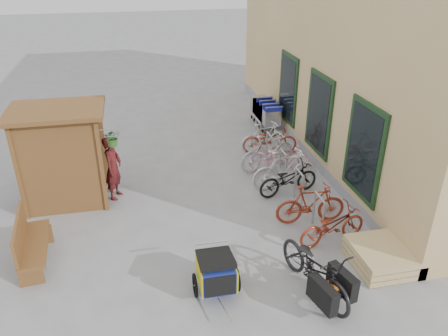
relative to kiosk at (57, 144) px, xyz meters
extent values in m
plane|color=#969699|center=(3.28, -2.47, -1.55)|extent=(80.00, 80.00, 0.00)
cube|color=#D8B37C|center=(9.78, 2.03, 1.95)|extent=(6.00, 13.00, 7.00)
cube|color=#969699|center=(6.86, 2.03, -1.40)|extent=(0.18, 13.00, 0.30)
cube|color=#163117|center=(6.75, -1.97, 0.05)|extent=(0.06, 1.50, 2.20)
cube|color=black|center=(6.72, -1.97, 0.05)|extent=(0.02, 1.25, 1.95)
cube|color=#163117|center=(6.75, 0.53, 0.05)|extent=(0.06, 1.50, 2.20)
cube|color=black|center=(6.72, 0.53, 0.05)|extent=(0.02, 1.25, 1.95)
cube|color=#163117|center=(6.75, 3.03, 0.05)|extent=(0.06, 1.50, 2.20)
cube|color=black|center=(6.72, 3.03, 0.05)|extent=(0.02, 1.25, 1.95)
cube|color=brown|center=(-0.82, -0.62, -0.40)|extent=(0.09, 0.09, 2.30)
cube|color=brown|center=(0.98, -0.62, -0.40)|extent=(0.09, 0.09, 2.30)
cube|color=brown|center=(-0.82, 0.68, -0.40)|extent=(0.09, 0.09, 2.30)
cube|color=brown|center=(0.98, 0.68, -0.40)|extent=(0.09, 0.09, 2.30)
cube|color=brown|center=(-0.79, 0.03, -0.40)|extent=(0.05, 1.30, 2.30)
cube|color=brown|center=(0.08, -0.59, -0.40)|extent=(1.80, 0.05, 2.30)
cube|color=brown|center=(0.08, 0.65, -0.40)|extent=(1.80, 0.05, 2.30)
cube|color=brown|center=(0.08, 0.03, 0.80)|extent=(2.15, 1.65, 0.10)
cube|color=brown|center=(-0.12, 0.03, -0.65)|extent=(1.30, 1.15, 0.04)
cube|color=brown|center=(-0.12, 0.03, -0.05)|extent=(1.30, 1.15, 0.04)
cylinder|color=#A5A8AD|center=(1.16, -0.62, 0.50)|extent=(0.36, 0.02, 0.02)
imported|color=#2C5F21|center=(1.31, -0.62, 0.30)|extent=(0.38, 0.33, 0.42)
cylinder|color=#A5A8AD|center=(5.58, -2.72, -1.13)|extent=(0.05, 0.05, 0.84)
cylinder|color=#A5A8AD|center=(5.58, -2.22, -1.13)|extent=(0.05, 0.05, 0.84)
cylinder|color=#A5A8AD|center=(5.58, -2.47, -0.71)|extent=(0.05, 0.50, 0.05)
cylinder|color=#A5A8AD|center=(5.58, -1.52, -1.13)|extent=(0.05, 0.05, 0.84)
cylinder|color=#A5A8AD|center=(5.58, -1.02, -1.13)|extent=(0.05, 0.05, 0.84)
cylinder|color=#A5A8AD|center=(5.58, -1.27, -0.71)|extent=(0.05, 0.50, 0.05)
cylinder|color=#A5A8AD|center=(5.58, -0.32, -1.13)|extent=(0.05, 0.05, 0.84)
cylinder|color=#A5A8AD|center=(5.58, 0.18, -1.13)|extent=(0.05, 0.05, 0.84)
cylinder|color=#A5A8AD|center=(5.58, -0.07, -0.71)|extent=(0.05, 0.50, 0.05)
cylinder|color=#A5A8AD|center=(5.58, 0.88, -1.13)|extent=(0.05, 0.05, 0.84)
cylinder|color=#A5A8AD|center=(5.58, 1.38, -1.13)|extent=(0.05, 0.05, 0.84)
cylinder|color=#A5A8AD|center=(5.58, 1.13, -0.71)|extent=(0.05, 0.50, 0.05)
cylinder|color=#A5A8AD|center=(5.58, 2.08, -1.13)|extent=(0.05, 0.05, 0.84)
cylinder|color=#A5A8AD|center=(5.58, 2.58, -1.13)|extent=(0.05, 0.05, 0.84)
cylinder|color=#A5A8AD|center=(5.58, 2.33, -0.71)|extent=(0.05, 0.50, 0.05)
cube|color=tan|center=(6.28, -3.87, -1.48)|extent=(1.00, 1.20, 0.12)
cube|color=tan|center=(6.28, -3.87, -1.34)|extent=(1.00, 1.20, 0.12)
cube|color=tan|center=(6.28, -3.87, -1.20)|extent=(1.00, 1.20, 0.12)
cube|color=brown|center=(-0.32, -2.38, -1.10)|extent=(0.64, 1.67, 0.07)
cube|color=brown|center=(-0.54, -2.38, -0.79)|extent=(0.21, 1.63, 0.54)
cube|color=brown|center=(-0.32, -3.03, -1.34)|extent=(0.44, 0.11, 0.43)
cube|color=brown|center=(-0.32, -1.73, -1.34)|extent=(0.44, 0.11, 0.43)
cube|color=silver|center=(6.28, 3.38, -0.94)|extent=(0.56, 0.86, 0.53)
cube|color=#181E9C|center=(6.28, 2.94, -0.59)|extent=(0.56, 0.04, 0.18)
cylinder|color=silver|center=(6.28, 2.91, -0.52)|extent=(0.59, 0.04, 0.04)
cylinder|color=black|center=(6.05, 3.03, -1.49)|extent=(0.04, 0.12, 0.12)
cube|color=silver|center=(6.28, 3.73, -0.94)|extent=(0.56, 0.86, 0.53)
cube|color=#181E9C|center=(6.28, 3.30, -0.59)|extent=(0.56, 0.04, 0.18)
cylinder|color=silver|center=(6.28, 3.27, -0.52)|extent=(0.59, 0.04, 0.04)
cylinder|color=black|center=(6.05, 3.38, -1.49)|extent=(0.04, 0.12, 0.12)
cube|color=silver|center=(6.28, 4.09, -0.94)|extent=(0.56, 0.86, 0.53)
cube|color=#181E9C|center=(6.28, 3.65, -0.59)|extent=(0.56, 0.04, 0.18)
cylinder|color=silver|center=(6.28, 3.62, -0.52)|extent=(0.59, 0.04, 0.04)
cylinder|color=black|center=(6.05, 3.73, -1.49)|extent=(0.04, 0.12, 0.12)
cube|color=silver|center=(6.28, 4.44, -0.94)|extent=(0.56, 0.86, 0.53)
cube|color=#181E9C|center=(6.28, 4.01, -0.59)|extent=(0.56, 0.04, 0.18)
cylinder|color=silver|center=(6.28, 3.98, -0.52)|extent=(0.59, 0.04, 0.04)
cylinder|color=black|center=(6.05, 4.09, -1.49)|extent=(0.04, 0.12, 0.12)
cube|color=#1C299C|center=(3.00, -3.92, -1.12)|extent=(0.58, 0.76, 0.45)
cube|color=gold|center=(2.70, -3.92, -1.12)|extent=(0.03, 0.76, 0.45)
cube|color=gold|center=(3.31, -3.93, -1.12)|extent=(0.03, 0.76, 0.45)
cube|color=black|center=(3.00, -4.32, -1.09)|extent=(0.54, 0.03, 0.41)
cube|color=black|center=(3.00, -3.88, -0.85)|extent=(0.63, 0.73, 0.22)
torus|color=black|center=(2.61, -3.92, -1.35)|extent=(0.05, 0.44, 0.44)
torus|color=black|center=(3.39, -3.93, -1.35)|extent=(0.05, 0.44, 0.44)
cylinder|color=#B7B7BC|center=(3.00, -4.57, -1.35)|extent=(0.03, 0.65, 0.03)
cylinder|color=#B7B7BC|center=(3.01, -3.51, -0.76)|extent=(0.61, 0.03, 0.03)
imported|color=black|center=(4.75, -4.26, -1.04)|extent=(1.14, 2.07, 1.03)
cube|color=black|center=(4.64, -4.86, -1.10)|extent=(0.33, 0.67, 0.45)
cube|color=black|center=(5.10, -4.64, -1.10)|extent=(0.33, 0.67, 0.45)
cube|color=orange|center=(4.87, -4.75, -1.05)|extent=(0.16, 0.20, 0.12)
imported|color=maroon|center=(1.19, -0.04, -0.74)|extent=(0.58, 0.70, 1.63)
imported|color=maroon|center=(5.69, -2.95, -1.13)|extent=(1.68, 0.87, 0.84)
imported|color=maroon|center=(5.52, -2.14, -1.07)|extent=(1.63, 0.56, 0.96)
imported|color=black|center=(5.48, -0.79, -1.12)|extent=(1.71, 0.88, 0.86)
imported|color=silver|center=(5.49, -0.48, -1.01)|extent=(1.82, 0.63, 1.07)
imported|color=pink|center=(5.67, 0.44, -1.10)|extent=(1.83, 1.06, 0.91)
imported|color=silver|center=(5.39, 0.69, -1.02)|extent=(1.84, 1.03, 1.07)
imported|color=maroon|center=(5.77, 1.70, -1.12)|extent=(1.72, 0.79, 0.87)
imported|color=silver|center=(5.65, 1.87, -1.08)|extent=(1.61, 0.68, 0.94)
camera|label=1|loc=(1.86, -9.96, 4.06)|focal=35.00mm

